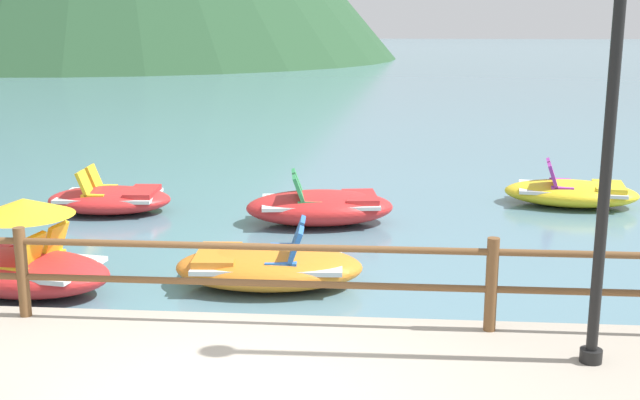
{
  "coord_description": "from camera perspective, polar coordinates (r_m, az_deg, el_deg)",
  "views": [
    {
      "loc": [
        1.31,
        -5.89,
        3.41
      ],
      "look_at": [
        0.41,
        5.0,
        0.9
      ],
      "focal_mm": 44.23,
      "sensor_mm": 36.0,
      "label": 1
    }
  ],
  "objects": [
    {
      "name": "pedal_boat_2",
      "position": [
        15.49,
        17.75,
        0.53
      ],
      "size": [
        2.61,
        1.72,
        0.82
      ],
      "color": "yellow",
      "rests_on": "ground"
    },
    {
      "name": "dock_railing",
      "position": [
        7.94,
        -5.01,
        -4.94
      ],
      "size": [
        23.92,
        0.12,
        0.95
      ],
      "color": "brown",
      "rests_on": "promenade_dock"
    },
    {
      "name": "pedal_boat_3",
      "position": [
        13.42,
        0.04,
        -0.48
      ],
      "size": [
        2.67,
        1.72,
        0.89
      ],
      "color": "red",
      "rests_on": "ground"
    },
    {
      "name": "lamp_post",
      "position": [
        7.03,
        20.61,
        9.73
      ],
      "size": [
        0.28,
        0.28,
        4.55
      ],
      "color": "black",
      "rests_on": "promenade_dock"
    },
    {
      "name": "pedal_boat_1",
      "position": [
        10.35,
        -3.78,
        -4.79
      ],
      "size": [
        2.52,
        1.52,
        0.84
      ],
      "color": "orange",
      "rests_on": "ground"
    },
    {
      "name": "pedal_boat_0",
      "position": [
        10.72,
        -20.86,
        -4.18
      ],
      "size": [
        2.58,
        1.66,
        1.24
      ],
      "color": "red",
      "rests_on": "ground"
    },
    {
      "name": "ground_plane",
      "position": [
        46.04,
        3.11,
        8.67
      ],
      "size": [
        200.0,
        200.0,
        0.0
      ],
      "primitive_type": "plane",
      "color": "slate"
    },
    {
      "name": "pedal_boat_6",
      "position": [
        14.72,
        -14.93,
        0.07
      ],
      "size": [
        2.28,
        1.5,
        0.81
      ],
      "color": "red",
      "rests_on": "ground"
    }
  ]
}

